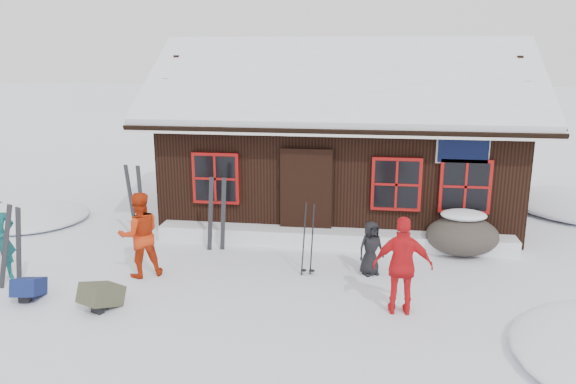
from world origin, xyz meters
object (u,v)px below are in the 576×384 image
Objects in this scene: backpack_blue at (29,291)px; backpack_olive at (102,299)px; ski_pair_left at (12,248)px; skier_crouched at (371,248)px; skier_orange_left at (140,235)px; ski_poles at (308,240)px; boulder at (462,234)px; skier_orange_right at (403,266)px.

backpack_olive is at bearing -15.49° from backpack_blue.
ski_pair_left is 2.04m from backpack_olive.
backpack_olive is (1.37, -0.16, 0.02)m from backpack_blue.
backpack_olive is (-4.30, -2.08, -0.35)m from skier_crouched.
ski_pair_left is at bearing -8.41° from skier_orange_left.
backpack_blue is (-4.52, -1.73, -0.53)m from ski_poles.
boulder is 0.93× the size of ski_pair_left.
backpack_blue is (-1.47, -1.26, -0.65)m from skier_orange_left.
ski_poles is 2.64× the size of backpack_blue.
boulder is 8.19m from backpack_blue.
ski_poles reaches higher than skier_crouched.
skier_orange_right is 6.20m from backpack_blue.
skier_orange_right is 2.64× the size of backpack_olive.
skier_orange_right is at bearing -5.45° from backpack_blue.
backpack_blue is (-7.52, -3.24, -0.29)m from boulder.
skier_crouched is (4.20, 0.66, -0.28)m from skier_orange_left.
boulder is 7.03m from backpack_olive.
ski_poles is (5.02, 1.33, -0.07)m from ski_pair_left.
boulder is at bearing 14.33° from backpack_blue.
ski_pair_left is 5.20m from ski_poles.
skier_orange_right is at bearing -115.47° from boulder.
boulder is at bearing 53.10° from backpack_olive.
ski_poles is (-1.64, 1.35, -0.12)m from skier_orange_right.
backpack_blue is 0.89× the size of backpack_olive.
backpack_olive is at bearing -13.48° from ski_pair_left.
skier_orange_right reaches higher than backpack_blue.
ski_poles is at bearing 156.95° from skier_orange_left.
ski_poles is (-1.15, -0.19, 0.16)m from skier_crouched.
ski_pair_left reaches higher than backpack_blue.
skier_orange_left is at bearing 26.54° from ski_pair_left.
skier_crouched is at bearing 9.76° from backpack_blue.
skier_orange_right is 1.56× the size of skier_crouched.
ski_poles is (-3.00, -1.51, 0.24)m from boulder.
backpack_olive is at bearing 54.01° from skier_orange_left.
skier_crouched reaches higher than backpack_olive.
skier_orange_right is 6.66m from ski_pair_left.
skier_orange_left is 2.95× the size of backpack_blue.
skier_crouched is 0.70× the size of boulder.
ski_poles is 4.87m from backpack_blue.
ski_pair_left reaches higher than backpack_olive.
skier_orange_right is 3.19m from boulder.
skier_orange_right reaches higher than backpack_olive.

